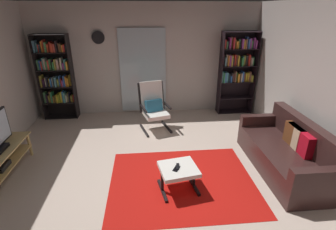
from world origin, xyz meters
TOP-DOWN VIEW (x-y plane):
  - ground_plane at (0.00, 0.00)m, footprint 7.02×7.02m
  - wall_back at (0.00, 2.90)m, footprint 5.60×0.06m
  - glass_door_panel at (-0.10, 2.83)m, footprint 1.10×0.01m
  - area_rug at (0.46, -0.06)m, footprint 2.19×1.76m
  - tv_stand at (-2.32, 0.33)m, footprint 0.45×1.27m
  - bookshelf_near_tv at (-2.09, 2.69)m, footprint 0.76×0.30m
  - bookshelf_near_sofa at (2.16, 2.65)m, footprint 0.85×0.30m
  - leather_sofa at (2.20, 0.12)m, footprint 0.81×1.88m
  - lounge_armchair at (0.11, 1.88)m, footprint 0.71×0.78m
  - ottoman at (0.38, -0.23)m, footprint 0.60×0.56m
  - tv_remote at (0.37, -0.22)m, footprint 0.06×0.15m
  - cell_phone at (0.34, -0.26)m, footprint 0.13×0.16m
  - wall_clock at (-1.07, 2.82)m, footprint 0.29×0.03m

SIDE VIEW (x-z plane):
  - ground_plane at x=0.00m, z-range 0.00..0.00m
  - area_rug at x=0.46m, z-range 0.00..0.01m
  - tv_stand at x=-2.32m, z-range 0.07..0.53m
  - leather_sofa at x=2.20m, z-range -0.11..0.73m
  - ottoman at x=0.38m, z-range 0.12..0.50m
  - cell_phone at x=0.34m, z-range 0.38..0.39m
  - tv_remote at x=0.37m, z-range 0.38..0.40m
  - lounge_armchair at x=0.11m, z-range 0.02..1.05m
  - glass_door_panel at x=-0.10m, z-range 0.05..2.05m
  - bookshelf_near_tv at x=-2.09m, z-range 0.08..2.03m
  - bookshelf_near_sofa at x=2.16m, z-range 0.16..2.14m
  - wall_back at x=0.00m, z-range 0.00..2.60m
  - wall_clock at x=-1.07m, z-range 1.71..2.00m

